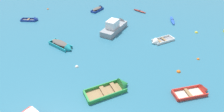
# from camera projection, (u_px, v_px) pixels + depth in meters

# --- Properties ---
(rowboat_white_back_row_right) EXTENTS (3.42, 3.14, 1.15)m
(rowboat_white_back_row_right) POSITION_uv_depth(u_px,v_px,m) (157.00, 42.00, 25.86)
(rowboat_white_back_row_right) COLOR gray
(rowboat_white_back_row_right) RESTS_ON ground_plane
(rowboat_deep_blue_back_row_left) EXTENTS (3.08, 1.48, 0.95)m
(rowboat_deep_blue_back_row_left) POSITION_uv_depth(u_px,v_px,m) (34.00, 20.00, 31.85)
(rowboat_deep_blue_back_row_left) COLOR #4C4C51
(rowboat_deep_blue_back_row_left) RESTS_ON ground_plane
(rowboat_red_outer_left) EXTENTS (3.73, 2.68, 1.19)m
(rowboat_red_outer_left) POSITION_uv_depth(u_px,v_px,m) (199.00, 91.00, 18.13)
(rowboat_red_outer_left) COLOR beige
(rowboat_red_outer_left) RESTS_ON ground_plane
(kayak_maroon_midfield_right) EXTENTS (2.64, 1.82, 0.27)m
(kayak_maroon_midfield_right) POSITION_uv_depth(u_px,v_px,m) (140.00, 11.00, 35.17)
(kayak_maroon_midfield_right) COLOR maroon
(kayak_maroon_midfield_right) RESTS_ON ground_plane
(rowboat_green_distant_center) EXTENTS (4.44, 3.97, 1.50)m
(rowboat_green_distant_center) POSITION_uv_depth(u_px,v_px,m) (117.00, 87.00, 18.56)
(rowboat_green_distant_center) COLOR #99754C
(rowboat_green_distant_center) RESTS_ON ground_plane
(motor_launch_grey_back_row_center) EXTENTS (3.28, 6.14, 2.27)m
(motor_launch_grey_back_row_center) POSITION_uv_depth(u_px,v_px,m) (116.00, 26.00, 28.76)
(motor_launch_grey_back_row_center) COLOR gray
(motor_launch_grey_back_row_center) RESTS_ON ground_plane
(rowboat_turquoise_far_back) EXTENTS (3.99, 2.64, 1.11)m
(rowboat_turquoise_far_back) POSITION_uv_depth(u_px,v_px,m) (63.00, 46.00, 24.67)
(rowboat_turquoise_far_back) COLOR #4C4C51
(rowboat_turquoise_far_back) RESTS_ON ground_plane
(kayak_blue_near_right) EXTENTS (0.89, 3.37, 0.32)m
(kayak_blue_near_right) POSITION_uv_depth(u_px,v_px,m) (172.00, 20.00, 31.69)
(kayak_blue_near_right) COLOR blue
(kayak_blue_near_right) RESTS_ON ground_plane
(rowboat_deep_blue_center) EXTENTS (2.03, 3.27, 0.98)m
(rowboat_deep_blue_center) POSITION_uv_depth(u_px,v_px,m) (99.00, 9.00, 35.86)
(rowboat_deep_blue_center) COLOR gray
(rowboat_deep_blue_center) RESTS_ON ground_plane
(mooring_buoy_outer_edge) EXTENTS (0.37, 0.37, 0.37)m
(mooring_buoy_outer_edge) POSITION_uv_depth(u_px,v_px,m) (48.00, 9.00, 36.24)
(mooring_buoy_outer_edge) COLOR orange
(mooring_buoy_outer_edge) RESTS_ON ground_plane
(mooring_buoy_between_boats_left) EXTENTS (0.46, 0.46, 0.46)m
(mooring_buoy_between_boats_left) POSITION_uv_depth(u_px,v_px,m) (178.00, 72.00, 20.76)
(mooring_buoy_between_boats_left) COLOR orange
(mooring_buoy_between_boats_left) RESTS_ON ground_plane
(mooring_buoy_far_field) EXTENTS (0.39, 0.39, 0.39)m
(mooring_buoy_far_field) POSITION_uv_depth(u_px,v_px,m) (77.00, 67.00, 21.50)
(mooring_buoy_far_field) COLOR silver
(mooring_buoy_far_field) RESTS_ON ground_plane
(mooring_buoy_near_foreground) EXTENTS (0.34, 0.34, 0.34)m
(mooring_buoy_near_foreground) POSITION_uv_depth(u_px,v_px,m) (198.00, 59.00, 22.71)
(mooring_buoy_near_foreground) COLOR orange
(mooring_buoy_near_foreground) RESTS_ON ground_plane
(mooring_buoy_trailing) EXTENTS (0.46, 0.46, 0.46)m
(mooring_buoy_trailing) POSITION_uv_depth(u_px,v_px,m) (196.00, 33.00, 28.33)
(mooring_buoy_trailing) COLOR yellow
(mooring_buoy_trailing) RESTS_ON ground_plane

